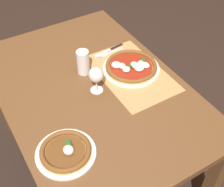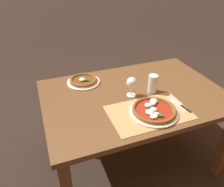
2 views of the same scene
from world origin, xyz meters
TOP-DOWN VIEW (x-y plane):
  - ground_plane at (0.00, 0.00)m, footprint 24.00×24.00m
  - dining_table at (0.00, 0.00)m, footprint 1.40×0.95m
  - paper_placemat at (-0.01, -0.25)m, footprint 0.55×0.35m
  - pizza_near at (0.01, -0.27)m, footprint 0.33×0.33m
  - pizza_far at (-0.33, 0.31)m, footprint 0.27×0.27m
  - wine_glass at (-0.04, -0.01)m, footprint 0.08×0.08m
  - pint_glass at (0.14, -0.02)m, footprint 0.07×0.07m
  - fork at (0.21, -0.24)m, footprint 0.03×0.20m
  - knife at (0.24, -0.25)m, footprint 0.04×0.22m

SIDE VIEW (x-z plane):
  - ground_plane at x=0.00m, z-range 0.00..0.00m
  - dining_table at x=0.00m, z-range 0.27..1.01m
  - paper_placemat at x=-0.01m, z-range 0.74..0.74m
  - fork at x=0.21m, z-range 0.74..0.75m
  - knife at x=0.24m, z-range 0.74..0.75m
  - pizza_far at x=-0.33m, z-range 0.73..0.78m
  - pizza_near at x=0.01m, z-range 0.74..0.79m
  - pint_glass at x=0.14m, z-range 0.74..0.88m
  - wine_glass at x=-0.04m, z-range 0.77..0.92m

